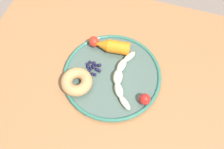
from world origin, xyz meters
The scene contains 9 objects.
ground_plane centered at (0.00, 0.00, 0.00)m, with size 6.00×6.00×0.00m, color slate.
dining_table centered at (0.00, 0.00, 0.66)m, with size 0.96×0.78×0.77m.
plate centered at (0.01, -0.02, 0.78)m, with size 0.32×0.32×0.02m.
banana centered at (-0.03, -0.01, 0.80)m, with size 0.09×0.21×0.03m.
carrot_orange centered at (0.04, -0.11, 0.81)m, with size 0.12×0.06×0.04m.
donut centered at (0.10, 0.05, 0.80)m, with size 0.10×0.10×0.04m, color tan.
blueberry_pile centered at (0.07, -0.02, 0.79)m, with size 0.06×0.05×0.02m.
tomato_near centered at (0.10, -0.11, 0.80)m, with size 0.04×0.04×0.04m, color red.
tomato_mid centered at (-0.11, 0.04, 0.80)m, with size 0.03×0.03×0.03m, color red.
Camera 1 is at (-0.10, 0.33, 1.46)m, focal length 38.50 mm.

